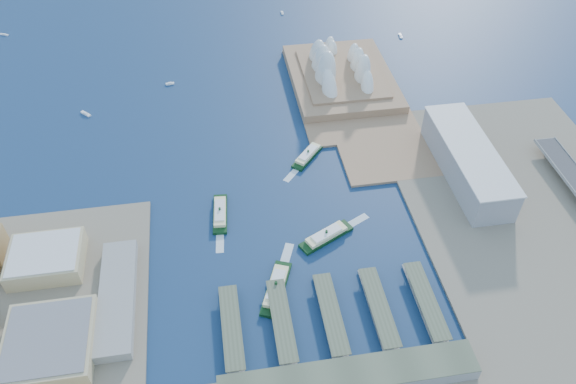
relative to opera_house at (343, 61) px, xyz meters
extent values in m
plane|color=#0F2647|center=(-105.00, -280.00, -32.00)|extent=(3000.00, 3000.00, 0.00)
cube|color=#786E5C|center=(135.00, -330.00, -30.50)|extent=(240.00, 500.00, 3.00)
cube|color=#947051|center=(2.50, -20.00, -30.50)|extent=(135.00, 220.00, 3.00)
cube|color=gray|center=(90.00, -200.00, -11.50)|extent=(45.00, 155.00, 35.00)
cube|color=gray|center=(-90.00, -415.00, -23.00)|extent=(200.00, 28.00, 12.00)
camera|label=1|loc=(-169.28, -616.21, 376.54)|focal=35.00mm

